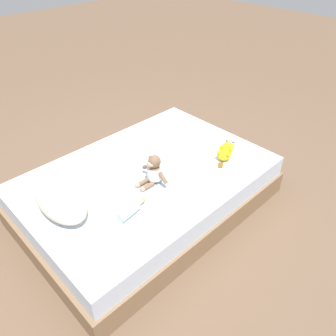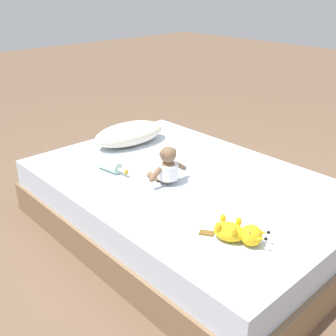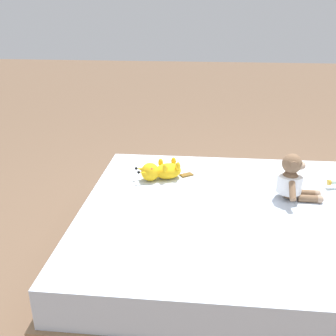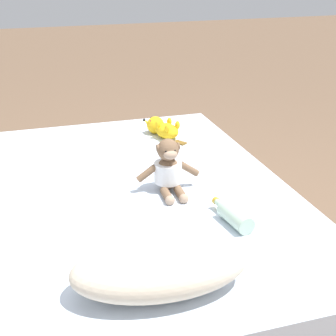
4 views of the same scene
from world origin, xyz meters
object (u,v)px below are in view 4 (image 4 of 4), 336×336
at_px(bed, 139,227).
at_px(glass_bottle, 235,216).
at_px(plush_yellow_creature, 162,128).
at_px(plush_monkey, 169,170).
at_px(pillow, 160,267).

height_order(bed, glass_bottle, glass_bottle).
distance_m(bed, plush_yellow_creature, 0.74).
relative_size(plush_monkey, plush_yellow_creature, 0.90).
bearing_deg(pillow, plush_monkey, -109.23).
xyz_separation_m(pillow, plush_yellow_creature, (-0.40, -1.33, -0.03)).
bearing_deg(pillow, plush_yellow_creature, -106.62).
distance_m(pillow, plush_yellow_creature, 1.39).
xyz_separation_m(bed, glass_bottle, (-0.28, 0.40, 0.22)).
distance_m(bed, pillow, 0.76).
bearing_deg(bed, pillow, 81.97).
xyz_separation_m(plush_monkey, plush_yellow_creature, (-0.17, -0.67, -0.05)).
xyz_separation_m(bed, plush_yellow_creature, (-0.30, -0.63, 0.24)).
bearing_deg(plush_yellow_creature, bed, 64.66).
height_order(plush_monkey, plush_yellow_creature, plush_monkey).
relative_size(pillow, glass_bottle, 2.36).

